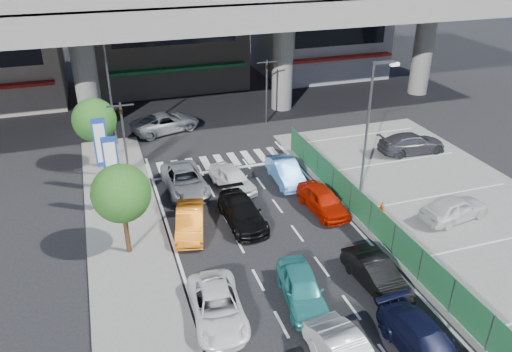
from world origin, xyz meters
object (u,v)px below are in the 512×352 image
object	(u,v)px
wagon_silver_front_left	(185,180)
signboard_far	(101,145)
kei_truck_front_right	(285,172)
traffic_cone	(382,206)
traffic_light_right	(267,76)
parked_sedan_dgrey	(412,143)
minivan_navy_back	(425,342)
hatch_black_mid_right	(376,274)
tree_near	(121,194)
street_lamp_left	(111,82)
sedan_white_mid_left	(217,307)
taxi_orange_left	(190,222)
crossing_wagon_silver	(166,122)
taxi_orange_right	(323,200)
traffic_light_left	(122,122)
taxi_teal_mid	(302,288)
sedan_white_front_mid	(232,178)
street_lamp_right	(371,118)
tree_far	(94,120)
parked_sedan_white	(454,208)
signboard_near	(112,165)
sedan_black_mid	(242,212)

from	to	relation	value
wagon_silver_front_left	signboard_far	bearing A→B (deg)	160.82
kei_truck_front_right	traffic_cone	xyz separation A→B (m)	(3.75, -5.33, -0.24)
traffic_light_right	parked_sedan_dgrey	bearing A→B (deg)	-49.28
minivan_navy_back	hatch_black_mid_right	bearing A→B (deg)	81.02
tree_near	kei_truck_front_right	size ratio (longest dim) A/B	1.15
street_lamp_left	sedan_white_mid_left	bearing A→B (deg)	-83.25
minivan_navy_back	sedan_white_mid_left	size ratio (longest dim) A/B	1.00
traffic_light_right	taxi_orange_left	bearing A→B (deg)	-123.21
crossing_wagon_silver	signboard_far	bearing A→B (deg)	133.46
street_lamp_left	taxi_orange_right	xyz separation A→B (m)	(10.17, -13.29, -4.08)
wagon_silver_front_left	minivan_navy_back	bearing A→B (deg)	-70.70
traffic_light_left	minivan_navy_back	size ratio (longest dim) A/B	1.16
parked_sedan_dgrey	minivan_navy_back	bearing A→B (deg)	150.50
tree_near	traffic_light_right	bearing A→B (deg)	50.19
traffic_light_right	traffic_light_left	bearing A→B (deg)	-149.11
traffic_light_left	kei_truck_front_right	bearing A→B (deg)	-19.20
signboard_far	taxi_orange_left	bearing A→B (deg)	-57.57
taxi_teal_mid	taxi_orange_left	world-z (taller)	taxi_teal_mid
tree_near	taxi_teal_mid	distance (m)	9.37
sedan_white_mid_left	taxi_orange_left	bearing A→B (deg)	92.14
signboard_far	sedan_white_front_mid	size ratio (longest dim) A/B	1.17
traffic_light_right	taxi_teal_mid	bearing A→B (deg)	-105.39
street_lamp_right	tree_far	size ratio (longest dim) A/B	1.67
minivan_navy_back	crossing_wagon_silver	bearing A→B (deg)	98.29
kei_truck_front_right	tree_far	bearing A→B (deg)	154.46
parked_sedan_white	signboard_far	bearing A→B (deg)	52.98
traffic_light_left	signboard_far	world-z (taller)	traffic_light_left
minivan_navy_back	taxi_orange_left	size ratio (longest dim) A/B	1.12
tree_far	hatch_black_mid_right	distance (m)	20.10
taxi_orange_left	sedan_white_mid_left	bearing A→B (deg)	-78.87
tree_near	traffic_cone	size ratio (longest dim) A/B	6.17
signboard_near	signboard_far	size ratio (longest dim) A/B	1.00
sedan_black_mid	parked_sedan_dgrey	world-z (taller)	parked_sedan_dgrey
street_lamp_left	taxi_orange_left	distance (m)	13.97
wagon_silver_front_left	sedan_white_front_mid	world-z (taller)	wagon_silver_front_left
tree_near	taxi_orange_right	world-z (taller)	tree_near
minivan_navy_back	wagon_silver_front_left	xyz separation A→B (m)	(-5.99, 15.75, 0.04)
sedan_white_mid_left	signboard_far	bearing A→B (deg)	110.03
street_lamp_left	wagon_silver_front_left	size ratio (longest dim) A/B	1.61
street_lamp_left	crossing_wagon_silver	bearing A→B (deg)	24.23
tree_far	minivan_navy_back	bearing A→B (deg)	-62.63
tree_near	crossing_wagon_silver	size ratio (longest dim) A/B	0.90
sedan_white_mid_left	taxi_orange_right	distance (m)	10.19
signboard_near	sedan_white_mid_left	xyz separation A→B (m)	(3.22, -9.82, -2.45)
taxi_orange_right	signboard_near	bearing A→B (deg)	158.78
traffic_light_left	signboard_near	xyz separation A→B (m)	(-1.00, -4.01, -0.87)
taxi_orange_right	parked_sedan_dgrey	distance (m)	10.79
signboard_near	tree_near	bearing A→B (deg)	-87.13
taxi_orange_right	traffic_cone	xyz separation A→B (m)	(3.07, -1.30, -0.24)
wagon_silver_front_left	crossing_wagon_silver	world-z (taller)	crossing_wagon_silver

